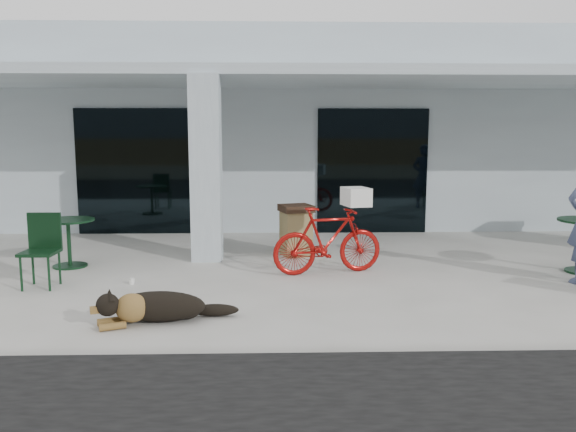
{
  "coord_description": "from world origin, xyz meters",
  "views": [
    {
      "loc": [
        -0.37,
        -7.22,
        2.1
      ],
      "look_at": [
        -0.16,
        0.54,
        1.0
      ],
      "focal_mm": 35.0,
      "sensor_mm": 36.0,
      "label": 1
    }
  ],
  "objects_px": {
    "cafe_chair_near": "(40,251)",
    "cafe_table_near": "(69,243)",
    "bicycle": "(328,240)",
    "dog": "(159,305)",
    "trash_receptacle": "(296,230)"
  },
  "relations": [
    {
      "from": "cafe_table_near",
      "to": "cafe_chair_near",
      "type": "bearing_deg",
      "value": -87.46
    },
    {
      "from": "bicycle",
      "to": "cafe_table_near",
      "type": "bearing_deg",
      "value": 69.25
    },
    {
      "from": "dog",
      "to": "cafe_table_near",
      "type": "height_order",
      "value": "cafe_table_near"
    },
    {
      "from": "bicycle",
      "to": "dog",
      "type": "height_order",
      "value": "bicycle"
    },
    {
      "from": "cafe_chair_near",
      "to": "cafe_table_near",
      "type": "bearing_deg",
      "value": 93.09
    },
    {
      "from": "bicycle",
      "to": "dog",
      "type": "xyz_separation_m",
      "value": [
        -2.14,
        -2.23,
        -0.32
      ]
    },
    {
      "from": "bicycle",
      "to": "dog",
      "type": "bearing_deg",
      "value": 123.2
    },
    {
      "from": "bicycle",
      "to": "trash_receptacle",
      "type": "bearing_deg",
      "value": 4.77
    },
    {
      "from": "cafe_table_near",
      "to": "trash_receptacle",
      "type": "relative_size",
      "value": 0.92
    },
    {
      "from": "dog",
      "to": "cafe_table_near",
      "type": "distance_m",
      "value": 3.45
    },
    {
      "from": "cafe_table_near",
      "to": "bicycle",
      "type": "bearing_deg",
      "value": -7.76
    },
    {
      "from": "cafe_table_near",
      "to": "trash_receptacle",
      "type": "bearing_deg",
      "value": 11.99
    },
    {
      "from": "trash_receptacle",
      "to": "cafe_table_near",
      "type": "bearing_deg",
      "value": -168.01
    },
    {
      "from": "bicycle",
      "to": "dog",
      "type": "relative_size",
      "value": 1.42
    },
    {
      "from": "dog",
      "to": "cafe_chair_near",
      "type": "bearing_deg",
      "value": 119.51
    }
  ]
}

